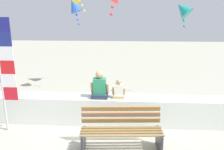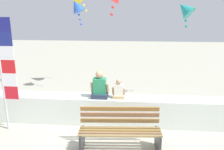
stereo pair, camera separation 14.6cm
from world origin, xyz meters
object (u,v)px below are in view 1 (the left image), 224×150
Objects in this scene: flag_banner at (4,67)px; person_child at (119,91)px; park_bench at (121,131)px; kite_blue at (74,5)px; person_adult at (100,87)px; kite_teal at (183,9)px.

person_child is at bearing 11.04° from flag_banner.
person_child is (-0.10, 1.15, 0.51)m from park_bench.
park_bench is 1.62× the size of kite_blue.
flag_banner is (-2.18, -0.52, 0.62)m from person_adult.
park_bench is 1.98× the size of kite_teal.
kite_teal reaches higher than person_adult.
person_child is 2.82m from flag_banner.
kite_blue is (-1.81, 3.31, 2.22)m from person_child.
kite_blue reaches higher than kite_teal.
person_child is at bearing -61.26° from kite_blue.
kite_teal reaches higher than park_bench.
flag_banner is 2.54× the size of kite_blue.
person_child is (0.49, 0.00, -0.08)m from person_adult.
kite_blue is at bearing 160.03° from kite_teal.
park_bench is 4.42m from kite_teal.
person_adult is at bearing 117.25° from park_bench.
person_adult is 0.80× the size of kite_teal.
person_adult is 3.67m from kite_teal.
person_adult reaches higher than park_bench.
kite_teal is (4.59, 2.48, 1.35)m from flag_banner.
person_child reaches higher than park_bench.
kite_blue is (-1.91, 4.46, 2.73)m from park_bench.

